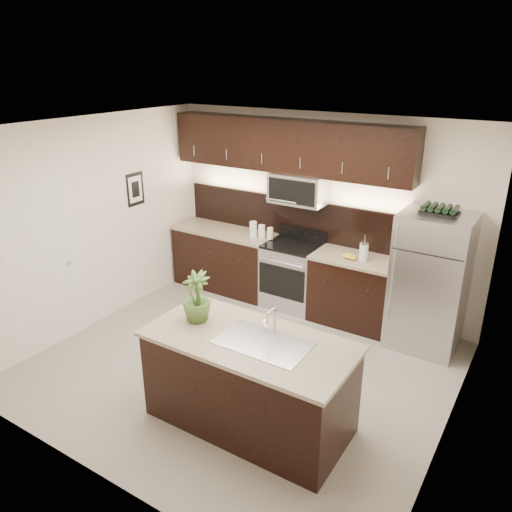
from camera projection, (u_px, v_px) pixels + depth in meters
The scene contains 12 objects.
ground at pixel (241, 366), 5.80m from camera, with size 4.50×4.50×0.00m, color gray.
room_walls at pixel (228, 227), 5.20m from camera, with size 4.52×4.02×2.71m.
counter_run at pixel (280, 272), 7.18m from camera, with size 3.51×0.65×0.94m.
upper_fixtures at pixel (289, 154), 6.67m from camera, with size 3.49×0.40×1.66m.
island at pixel (249, 381), 4.74m from camera, with size 1.96×0.96×0.94m.
sink_faucet at pixel (264, 341), 4.50m from camera, with size 0.84×0.50×0.28m.
refrigerator at pixel (430, 282), 5.95m from camera, with size 0.82×0.74×1.69m, color #B2B2B7.
wine_rack at pixel (440, 210), 5.63m from camera, with size 0.42×0.26×0.10m.
plant at pixel (196, 297), 4.80m from camera, with size 0.28×0.28×0.50m, color #3C5B24.
canisters at pixel (260, 231), 7.11m from camera, with size 0.34×0.16×0.23m.
french_press at pixel (364, 251), 6.30m from camera, with size 0.12×0.12×0.33m.
bananas at pixel (347, 255), 6.42m from camera, with size 0.20×0.15×0.06m, color gold.
Camera 1 is at (2.77, -4.07, 3.33)m, focal length 35.00 mm.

